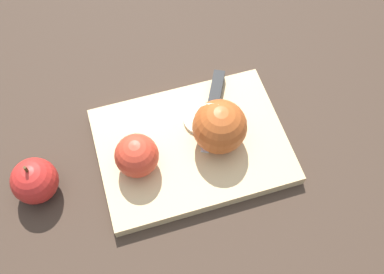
{
  "coord_description": "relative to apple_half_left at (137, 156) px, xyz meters",
  "views": [
    {
      "loc": [
        -0.04,
        -0.35,
        0.67
      ],
      "look_at": [
        0.0,
        0.0,
        0.04
      ],
      "focal_mm": 42.0,
      "sensor_mm": 36.0,
      "label": 1
    }
  ],
  "objects": [
    {
      "name": "ground_plane",
      "position": [
        0.09,
        0.03,
        -0.06
      ],
      "size": [
        4.0,
        4.0,
        0.0
      ],
      "primitive_type": "plane",
      "color": "#38281E"
    },
    {
      "name": "cutting_board",
      "position": [
        0.09,
        0.03,
        -0.05
      ],
      "size": [
        0.34,
        0.28,
        0.02
      ],
      "color": "tan",
      "rests_on": "ground_plane"
    },
    {
      "name": "apple_half_left",
      "position": [
        0.0,
        0.0,
        0.0
      ],
      "size": [
        0.07,
        0.07,
        0.07
      ],
      "rotation": [
        0.0,
        0.0,
        1.3
      ],
      "color": "red",
      "rests_on": "cutting_board"
    },
    {
      "name": "apple_half_right",
      "position": [
        0.13,
        0.03,
        0.01
      ],
      "size": [
        0.09,
        0.09,
        0.09
      ],
      "rotation": [
        0.0,
        0.0,
        1.01
      ],
      "color": "#AD4C1E",
      "rests_on": "cutting_board"
    },
    {
      "name": "knife",
      "position": [
        0.14,
        0.11,
        -0.03
      ],
      "size": [
        0.06,
        0.15,
        0.02
      ],
      "rotation": [
        0.0,
        0.0,
        -1.87
      ],
      "color": "silver",
      "rests_on": "cutting_board"
    },
    {
      "name": "apple_slice",
      "position": [
        0.11,
        0.07,
        -0.03
      ],
      "size": [
        0.06,
        0.06,
        0.01
      ],
      "color": "beige",
      "rests_on": "cutting_board"
    },
    {
      "name": "apple_whole",
      "position": [
        -0.16,
        -0.02,
        -0.02
      ],
      "size": [
        0.07,
        0.07,
        0.08
      ],
      "color": "red",
      "rests_on": "ground_plane"
    }
  ]
}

